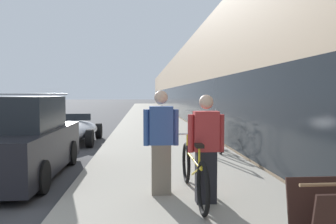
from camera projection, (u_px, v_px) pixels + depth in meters
sidewalk_slab at (151, 117)px, 24.04m from camera, size 3.92×70.00×0.10m
storefront_facade at (219, 87)px, 32.43m from camera, size 10.01×70.00×4.88m
tandem_bicycle at (193, 172)px, 5.27m from camera, size 0.52×2.44×0.94m
person_rider at (206, 149)px, 4.96m from camera, size 0.56×0.22×1.64m
person_bystander at (161, 142)px, 5.39m from camera, size 0.58×0.23×1.71m
bike_rack_hoop at (212, 138)px, 8.58m from camera, size 0.05×0.60×0.84m
cruiser_bike_nearest at (216, 139)px, 9.56m from camera, size 0.52×1.79×0.84m
cruiser_bike_middle at (197, 130)px, 11.78m from camera, size 0.52×1.72×0.83m
cruiser_bike_farthest at (195, 124)px, 13.84m from camera, size 0.52×1.90×0.95m
parked_sedan_curbside at (20, 142)px, 6.85m from camera, size 1.79×4.02×1.78m
vintage_roadster_curbside at (71, 130)px, 11.83m from camera, size 1.87×3.95×1.03m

